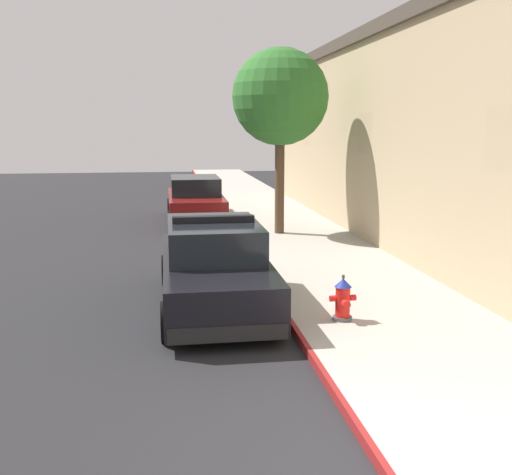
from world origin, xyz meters
name	(u,v)px	position (x,y,z in m)	size (l,w,h in m)	color
ground_plane	(76,266)	(-4.26, 10.00, -0.10)	(29.11, 60.00, 0.20)	#232326
sidewalk_pavement	(314,252)	(1.74, 10.00, 0.07)	(3.47, 60.00, 0.14)	#ADA89E
curb_painted_edge	(246,254)	(-0.04, 10.00, 0.07)	(0.08, 60.00, 0.14)	maroon
storefront_building	(451,137)	(6.01, 11.37, 3.00)	(5.33, 25.42, 5.98)	tan
police_cruiser	(214,267)	(-1.18, 5.84, 0.74)	(1.94, 4.84, 1.68)	black
parked_car_silver_ahead	(195,201)	(-1.01, 16.03, 0.74)	(1.94, 4.84, 1.56)	maroon
fire_hydrant	(343,299)	(0.80, 4.32, 0.49)	(0.44, 0.40, 0.76)	#4C4C51
street_tree	(280,98)	(1.31, 12.58, 4.10)	(2.79, 2.79, 5.38)	brown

